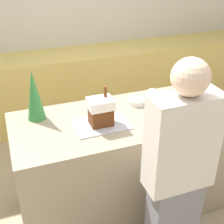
# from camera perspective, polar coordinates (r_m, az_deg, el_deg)

# --- Properties ---
(ground_plane) EXTENTS (12.00, 12.00, 0.00)m
(ground_plane) POSITION_cam_1_polar(r_m,az_deg,el_deg) (3.03, 2.00, -16.20)
(ground_plane) COLOR tan
(wall_back) EXTENTS (8.00, 0.05, 2.60)m
(wall_back) POSITION_cam_1_polar(r_m,az_deg,el_deg) (4.19, -8.75, 16.91)
(wall_back) COLOR beige
(wall_back) RESTS_ON ground_plane
(back_cabinet_block) EXTENTS (6.00, 0.60, 0.91)m
(back_cabinet_block) POSITION_cam_1_polar(r_m,az_deg,el_deg) (4.15, -6.91, 4.62)
(back_cabinet_block) COLOR #DBBC60
(back_cabinet_block) RESTS_ON ground_plane
(kitchen_island) EXTENTS (1.78, 0.78, 0.93)m
(kitchen_island) POSITION_cam_1_polar(r_m,az_deg,el_deg) (2.72, 2.17, -9.30)
(kitchen_island) COLOR gray
(kitchen_island) RESTS_ON ground_plane
(baking_tray) EXTENTS (0.41, 0.29, 0.01)m
(baking_tray) POSITION_cam_1_polar(r_m,az_deg,el_deg) (2.35, -2.02, -2.24)
(baking_tray) COLOR #B2B2BC
(baking_tray) RESTS_ON kitchen_island
(gingerbread_house) EXTENTS (0.18, 0.15, 0.29)m
(gingerbread_house) POSITION_cam_1_polar(r_m,az_deg,el_deg) (2.30, -2.06, 0.22)
(gingerbread_house) COLOR #5B2D14
(gingerbread_house) RESTS_ON baking_tray
(decorative_tree) EXTENTS (0.14, 0.14, 0.40)m
(decorative_tree) POSITION_cam_1_polar(r_m,az_deg,el_deg) (2.42, -14.04, 2.99)
(decorative_tree) COLOR #33843D
(decorative_tree) RESTS_ON kitchen_island
(candy_bowl_far_right) EXTENTS (0.12, 0.12, 0.04)m
(candy_bowl_far_right) POSITION_cam_1_polar(r_m,az_deg,el_deg) (2.61, 9.23, 1.21)
(candy_bowl_far_right) COLOR white
(candy_bowl_far_right) RESTS_ON kitchen_island
(candy_bowl_near_tray_left) EXTENTS (0.14, 0.14, 0.05)m
(candy_bowl_near_tray_left) POSITION_cam_1_polar(r_m,az_deg,el_deg) (2.90, 12.69, 3.77)
(candy_bowl_near_tray_left) COLOR silver
(candy_bowl_near_tray_left) RESTS_ON kitchen_island
(candy_bowl_beside_tree) EXTENTS (0.11, 0.11, 0.05)m
(candy_bowl_beside_tree) POSITION_cam_1_polar(r_m,az_deg,el_deg) (3.02, 14.01, 4.68)
(candy_bowl_beside_tree) COLOR white
(candy_bowl_beside_tree) RESTS_ON kitchen_island
(candy_bowl_far_left) EXTENTS (0.10, 0.10, 0.05)m
(candy_bowl_far_left) POSITION_cam_1_polar(r_m,az_deg,el_deg) (2.73, 14.40, 2.00)
(candy_bowl_far_left) COLOR white
(candy_bowl_far_left) RESTS_ON kitchen_island
(candy_bowl_center_rear) EXTENTS (0.14, 0.14, 0.04)m
(candy_bowl_center_rear) POSITION_cam_1_polar(r_m,az_deg,el_deg) (2.65, 4.58, 1.94)
(candy_bowl_center_rear) COLOR white
(candy_bowl_center_rear) RESTS_ON kitchen_island
(candy_bowl_front_corner) EXTENTS (0.13, 0.13, 0.05)m
(candy_bowl_front_corner) POSITION_cam_1_polar(r_m,az_deg,el_deg) (2.76, 10.31, 2.83)
(candy_bowl_front_corner) COLOR silver
(candy_bowl_front_corner) RESTS_ON kitchen_island
(person) EXTENTS (0.43, 0.53, 1.62)m
(person) POSITION_cam_1_polar(r_m,az_deg,el_deg) (2.05, 11.83, -11.46)
(person) COLOR slate
(person) RESTS_ON ground_plane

